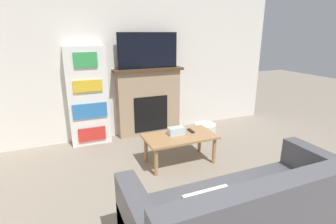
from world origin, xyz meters
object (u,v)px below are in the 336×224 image
object	(u,v)px
tv	(148,51)
storage_basket	(205,129)
coffee_table	(180,139)
bookshelf	(88,97)
fireplace	(149,101)
couch	(251,222)

from	to	relation	value
tv	storage_basket	xyz separation A→B (m)	(0.89, -0.46, -1.37)
coffee_table	storage_basket	world-z (taller)	coffee_table
coffee_table	bookshelf	distance (m)	1.66
fireplace	coffee_table	size ratio (longest dim) A/B	1.23
tv	bookshelf	world-z (taller)	tv
coffee_table	couch	bearing A→B (deg)	-95.49
bookshelf	storage_basket	world-z (taller)	bookshelf
couch	tv	bearing A→B (deg)	87.18
tv	bookshelf	xyz separation A→B (m)	(-1.02, -0.00, -0.68)
storage_basket	fireplace	bearing A→B (deg)	151.77
tv	bookshelf	bearing A→B (deg)	-179.81
fireplace	coffee_table	distance (m)	1.26
fireplace	storage_basket	xyz separation A→B (m)	(0.89, -0.48, -0.49)
bookshelf	couch	bearing A→B (deg)	-72.87
coffee_table	bookshelf	xyz separation A→B (m)	(-1.04, 1.22, 0.43)
bookshelf	storage_basket	distance (m)	2.08
fireplace	storage_basket	size ratio (longest dim) A/B	3.21
coffee_table	fireplace	bearing A→B (deg)	90.79
tv	couch	xyz separation A→B (m)	(-0.14, -2.87, -1.17)
fireplace	couch	world-z (taller)	fireplace
fireplace	tv	world-z (taller)	tv
couch	fireplace	bearing A→B (deg)	87.20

